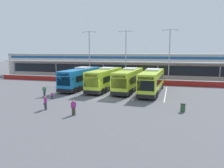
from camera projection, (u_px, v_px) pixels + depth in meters
name	position (u px, v px, depth m)	size (l,w,h in m)	color
ground_plane	(104.00, 98.00, 30.62)	(200.00, 200.00, 0.00)	#56565B
terminal_building	(135.00, 65.00, 55.80)	(70.00, 13.00, 6.00)	beige
red_barrier_wall	(125.00, 81.00, 44.35)	(60.00, 0.40, 1.10)	maroon
coach_bus_leftmost	(81.00, 78.00, 38.48)	(3.36, 12.26, 3.78)	#1972B7
coach_bus_left_centre	(105.00, 79.00, 37.26)	(3.36, 12.26, 3.78)	#B7DB2D
coach_bus_centre	(129.00, 80.00, 36.15)	(3.36, 12.26, 3.78)	#B7DB2D
coach_bus_right_centre	(152.00, 82.00, 34.15)	(3.36, 12.26, 3.78)	#B7DB2D
bay_stripe_far_west	(69.00, 88.00, 38.57)	(0.14, 13.00, 0.01)	silver
bay_stripe_west	(91.00, 90.00, 37.45)	(0.14, 13.00, 0.01)	silver
bay_stripe_mid_west	(114.00, 91.00, 36.33)	(0.14, 13.00, 0.01)	silver
bay_stripe_centre	(139.00, 92.00, 35.21)	(0.14, 13.00, 0.01)	silver
bay_stripe_mid_east	(166.00, 93.00, 34.09)	(0.14, 13.00, 0.01)	silver
pedestrian_with_handbag	(45.00, 102.00, 24.29)	(0.59, 0.55, 1.62)	#33333D
pedestrian_in_dark_coat	(44.00, 91.00, 31.34)	(0.54, 0.29, 1.62)	#33333D
pedestrian_child	(52.00, 95.00, 29.77)	(0.33, 0.21, 1.00)	black
pedestrian_near_bin	(73.00, 107.00, 22.19)	(0.45, 0.44, 1.62)	#4C4238
lamp_post_west	(89.00, 53.00, 47.73)	(3.24, 0.28, 11.00)	#9E9EA3
lamp_post_centre	(126.00, 53.00, 46.49)	(3.24, 0.28, 11.00)	#9E9EA3
lamp_post_east	(169.00, 53.00, 43.55)	(3.24, 0.28, 11.00)	#9E9EA3
litter_bin	(183.00, 108.00, 23.55)	(0.54, 0.54, 0.93)	#2D5133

